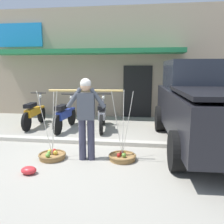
# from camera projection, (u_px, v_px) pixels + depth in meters

# --- Properties ---
(ground_plane) EXTENTS (90.00, 90.00, 0.00)m
(ground_plane) POSITION_uv_depth(u_px,v_px,m) (91.00, 153.00, 5.30)
(ground_plane) COLOR #9E998C
(sidewalk_curb) EXTENTS (20.00, 0.24, 0.10)m
(sidewalk_curb) POSITION_uv_depth(u_px,v_px,m) (97.00, 142.00, 5.97)
(sidewalk_curb) COLOR #BAB4A5
(sidewalk_curb) RESTS_ON ground
(fruit_vendor) EXTENTS (1.48, 0.23, 1.70)m
(fruit_vendor) POSITION_uv_depth(u_px,v_px,m) (86.00, 114.00, 4.77)
(fruit_vendor) COLOR #38384C
(fruit_vendor) RESTS_ON ground
(fruit_basket_left_side) EXTENTS (0.58, 0.58, 1.45)m
(fruit_basket_left_side) POSITION_uv_depth(u_px,v_px,m) (122.00, 156.00, 4.90)
(fruit_basket_left_side) COLOR #9E7542
(fruit_basket_left_side) RESTS_ON ground
(fruit_basket_right_side) EXTENTS (0.58, 0.58, 1.45)m
(fruit_basket_right_side) POSITION_uv_depth(u_px,v_px,m) (52.00, 155.00, 4.97)
(fruit_basket_right_side) COLOR #9E7542
(fruit_basket_right_side) RESTS_ON ground
(motorcycle_nearest_shop) EXTENTS (0.54, 1.82, 1.09)m
(motorcycle_nearest_shop) POSITION_uv_depth(u_px,v_px,m) (34.00, 113.00, 7.67)
(motorcycle_nearest_shop) COLOR black
(motorcycle_nearest_shop) RESTS_ON ground
(motorcycle_second_in_row) EXTENTS (0.54, 1.82, 1.09)m
(motorcycle_second_in_row) POSITION_uv_depth(u_px,v_px,m) (65.00, 115.00, 7.28)
(motorcycle_second_in_row) COLOR black
(motorcycle_second_in_row) RESTS_ON ground
(motorcycle_third_in_row) EXTENTS (0.54, 1.82, 1.09)m
(motorcycle_third_in_row) POSITION_uv_depth(u_px,v_px,m) (102.00, 115.00, 7.33)
(motorcycle_third_in_row) COLOR black
(motorcycle_third_in_row) RESTS_ON ground
(parked_truck) EXTENTS (2.32, 4.78, 2.10)m
(parked_truck) POSITION_uv_depth(u_px,v_px,m) (206.00, 104.00, 5.71)
(parked_truck) COLOR black
(parked_truck) RESTS_ON ground
(storefront_building) EXTENTS (13.00, 6.00, 4.20)m
(storefront_building) POSITION_uv_depth(u_px,v_px,m) (100.00, 64.00, 11.64)
(storefront_building) COLOR tan
(storefront_building) RESTS_ON ground
(plastic_litter_bag) EXTENTS (0.28, 0.22, 0.14)m
(plastic_litter_bag) POSITION_uv_depth(u_px,v_px,m) (29.00, 170.00, 4.24)
(plastic_litter_bag) COLOR red
(plastic_litter_bag) RESTS_ON ground
(wooden_crate) EXTENTS (0.44, 0.36, 0.32)m
(wooden_crate) POSITION_uv_depth(u_px,v_px,m) (163.00, 121.00, 7.88)
(wooden_crate) COLOR olive
(wooden_crate) RESTS_ON ground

